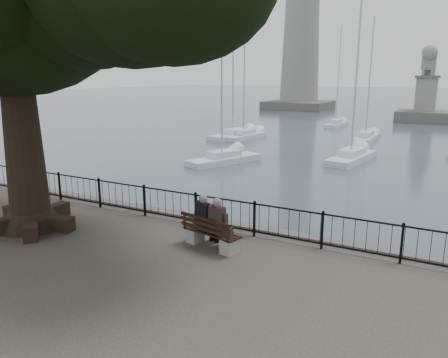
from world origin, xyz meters
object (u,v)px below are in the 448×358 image
Objects in this scene: person_left at (207,221)px; lion_monument at (425,103)px; person_right at (221,226)px; lighthouse at (302,29)px; bench at (211,237)px.

lion_monument reaches higher than person_left.
lighthouse reaches higher than person_right.
person_right is at bearing -91.63° from lion_monument.
person_right reaches higher than bench.
lion_monument is at bearing 88.04° from bench.
person_left reaches higher than bench.
person_right is (0.29, 0.04, 0.35)m from bench.
bench is 64.59m from lighthouse.
person_left is 64.33m from lighthouse.
person_right is 48.78m from lion_monument.
person_left is 0.50m from person_right.
person_right is at bearing -12.53° from person_left.
person_left is 1.00× the size of person_right.
bench is at bearing -36.50° from person_left.
bench is 1.24× the size of person_right.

